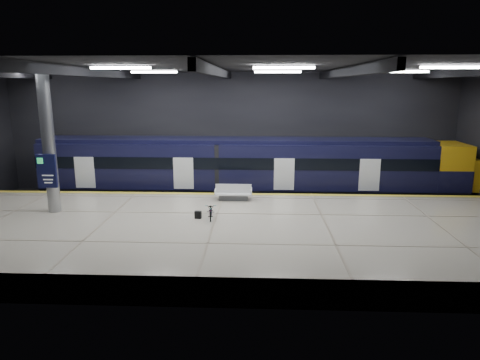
{
  "coord_description": "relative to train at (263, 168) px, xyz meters",
  "views": [
    {
      "loc": [
        1.95,
        -20.75,
        7.17
      ],
      "look_at": [
        0.99,
        1.5,
        2.2
      ],
      "focal_mm": 32.0,
      "sensor_mm": 36.0,
      "label": 1
    }
  ],
  "objects": [
    {
      "name": "bicycle",
      "position": [
        -2.5,
        -7.35,
        -0.59
      ],
      "size": [
        0.63,
        1.46,
        0.75
      ],
      "primitive_type": "imported",
      "rotation": [
        0.0,
        0.0,
        0.1
      ],
      "color": "#99999E",
      "rests_on": "platform"
    },
    {
      "name": "pannier_bag",
      "position": [
        -3.1,
        -7.35,
        -0.78
      ],
      "size": [
        0.33,
        0.23,
        0.35
      ],
      "primitive_type": "cube",
      "rotation": [
        0.0,
        0.0,
        -0.17
      ],
      "color": "black",
      "rests_on": "platform"
    },
    {
      "name": "platform",
      "position": [
        -2.29,
        -8.0,
        -1.51
      ],
      "size": [
        30.0,
        11.0,
        1.1
      ],
      "primitive_type": "cube",
      "color": "beige",
      "rests_on": "ground"
    },
    {
      "name": "safety_strip",
      "position": [
        -2.29,
        -2.75,
        -0.95
      ],
      "size": [
        30.0,
        0.4,
        0.01
      ],
      "primitive_type": "cube",
      "color": "gold",
      "rests_on": "platform"
    },
    {
      "name": "rails",
      "position": [
        -2.29,
        0.0,
        -1.98
      ],
      "size": [
        30.0,
        1.52,
        0.16
      ],
      "color": "gray",
      "rests_on": "ground"
    },
    {
      "name": "bench",
      "position": [
        -1.65,
        -4.02,
        -0.65
      ],
      "size": [
        1.98,
        0.82,
        0.88
      ],
      "rotation": [
        0.0,
        0.0,
        -0.0
      ],
      "color": "#595B60",
      "rests_on": "platform"
    },
    {
      "name": "ground",
      "position": [
        -2.29,
        -5.5,
        -2.06
      ],
      "size": [
        30.0,
        30.0,
        0.0
      ],
      "primitive_type": "plane",
      "color": "black",
      "rests_on": "ground"
    },
    {
      "name": "room_shell",
      "position": [
        -2.29,
        -5.49,
        3.66
      ],
      "size": [
        30.1,
        16.1,
        8.05
      ],
      "color": "black",
      "rests_on": "ground"
    },
    {
      "name": "info_column",
      "position": [
        -10.29,
        -6.52,
        2.4
      ],
      "size": [
        0.9,
        0.78,
        6.9
      ],
      "color": "#9EA0A5",
      "rests_on": "platform"
    },
    {
      "name": "train",
      "position": [
        0.0,
        0.0,
        0.0
      ],
      "size": [
        29.4,
        2.84,
        3.79
      ],
      "color": "black",
      "rests_on": "ground"
    }
  ]
}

